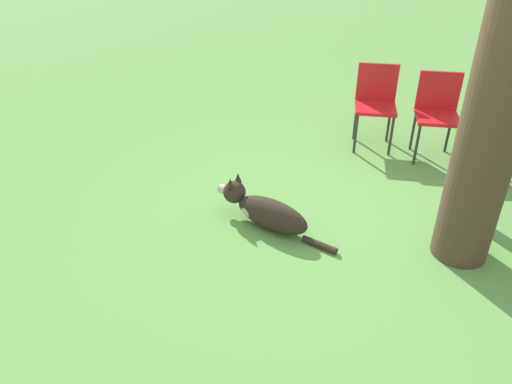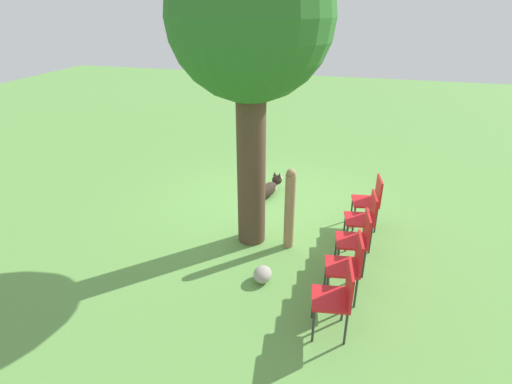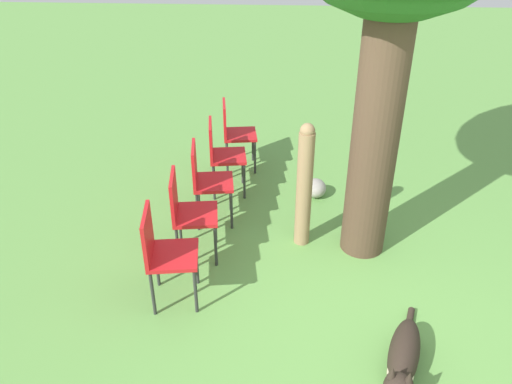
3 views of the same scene
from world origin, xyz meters
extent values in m
plane|color=#609947|center=(0.00, 0.00, 0.00)|extent=(30.00, 30.00, 0.00)
cylinder|color=#4C3828|center=(0.01, 0.82, 1.38)|extent=(0.44, 0.44, 2.75)
sphere|color=#2D6B28|center=(0.01, 0.82, 3.36)|extent=(2.20, 2.20, 2.20)
ellipsoid|color=#2D231C|center=(0.14, -0.73, 0.14)|extent=(0.43, 0.73, 0.28)
ellipsoid|color=#C6B293|center=(0.08, -0.91, 0.13)|extent=(0.26, 0.29, 0.17)
sphere|color=#2D231C|center=(0.01, -1.11, 0.23)|extent=(0.26, 0.26, 0.20)
cylinder|color=#C6B293|center=(-0.02, -1.22, 0.21)|extent=(0.11, 0.11, 0.09)
cone|color=#2D231C|center=(0.07, -1.13, 0.35)|extent=(0.07, 0.07, 0.09)
cone|color=#2D231C|center=(-0.04, -1.09, 0.35)|extent=(0.07, 0.07, 0.09)
cylinder|color=#2D231C|center=(0.28, -0.28, 0.03)|extent=(0.15, 0.32, 0.06)
cylinder|color=#937551|center=(-0.61, 0.86, 0.62)|extent=(0.16, 0.16, 1.23)
sphere|color=#937551|center=(-0.61, 0.86, 1.26)|extent=(0.14, 0.14, 0.14)
cube|color=red|center=(-1.73, -0.08, 0.47)|extent=(0.48, 0.50, 0.04)
cube|color=red|center=(-1.93, -0.11, 0.70)|extent=(0.09, 0.44, 0.42)
cylinder|color=#2D2D2D|center=(-1.58, 0.14, 0.23)|extent=(0.03, 0.03, 0.46)
cylinder|color=#2D2D2D|center=(-1.53, -0.24, 0.23)|extent=(0.03, 0.03, 0.46)
cylinder|color=#2D2D2D|center=(-1.94, 0.08, 0.23)|extent=(0.03, 0.03, 0.46)
cylinder|color=#2D2D2D|center=(-1.88, -0.29, 0.23)|extent=(0.03, 0.03, 0.46)
cube|color=red|center=(-1.65, 0.57, 0.47)|extent=(0.48, 0.50, 0.04)
cube|color=red|center=(-1.84, 0.55, 0.70)|extent=(0.09, 0.44, 0.42)
cylinder|color=#2D2D2D|center=(-1.50, 0.79, 0.23)|extent=(0.03, 0.03, 0.46)
cylinder|color=#2D2D2D|center=(-1.44, 0.41, 0.23)|extent=(0.03, 0.03, 0.46)
cylinder|color=#2D2D2D|center=(-1.86, 0.74, 0.23)|extent=(0.03, 0.03, 0.46)
cylinder|color=#2D2D2D|center=(-1.80, 0.36, 0.23)|extent=(0.03, 0.03, 0.46)
cube|color=red|center=(-1.57, 1.22, 0.47)|extent=(0.48, 0.50, 0.04)
cube|color=red|center=(-1.76, 1.20, 0.70)|extent=(0.09, 0.44, 0.42)
cylinder|color=#2D2D2D|center=(-1.42, 1.44, 0.23)|extent=(0.03, 0.03, 0.46)
cylinder|color=#2D2D2D|center=(-1.36, 1.06, 0.23)|extent=(0.03, 0.03, 0.46)
cylinder|color=#2D2D2D|center=(-1.77, 1.39, 0.23)|extent=(0.03, 0.03, 0.46)
cylinder|color=#2D2D2D|center=(-1.72, 1.01, 0.23)|extent=(0.03, 0.03, 0.46)
cube|color=red|center=(-1.48, 1.88, 0.47)|extent=(0.48, 0.50, 0.04)
cube|color=red|center=(-1.68, 1.85, 0.70)|extent=(0.09, 0.44, 0.42)
cylinder|color=#2D2D2D|center=(-1.33, 2.09, 0.23)|extent=(0.03, 0.03, 0.46)
cylinder|color=#2D2D2D|center=(-1.28, 1.71, 0.23)|extent=(0.03, 0.03, 0.46)
cylinder|color=#2D2D2D|center=(-1.69, 2.04, 0.23)|extent=(0.03, 0.03, 0.46)
cylinder|color=#2D2D2D|center=(-1.64, 1.66, 0.23)|extent=(0.03, 0.03, 0.46)
cube|color=red|center=(-1.40, 2.53, 0.47)|extent=(0.48, 0.50, 0.04)
cube|color=red|center=(-1.59, 2.50, 0.70)|extent=(0.09, 0.44, 0.42)
cylinder|color=#2D2D2D|center=(-1.25, 2.74, 0.23)|extent=(0.03, 0.03, 0.46)
cylinder|color=#2D2D2D|center=(-1.20, 2.36, 0.23)|extent=(0.03, 0.03, 0.46)
cylinder|color=#2D2D2D|center=(-1.61, 2.69, 0.23)|extent=(0.03, 0.03, 0.46)
cylinder|color=#2D2D2D|center=(-1.55, 2.31, 0.23)|extent=(0.03, 0.03, 0.46)
ellipsoid|color=gray|center=(-0.43, 1.83, 0.11)|extent=(0.25, 0.31, 0.21)
camera|label=1|loc=(3.57, 0.19, 2.57)|focal=35.00mm
camera|label=2|loc=(-1.51, 6.18, 3.55)|focal=28.00mm
camera|label=3|loc=(-0.81, -3.44, 3.07)|focal=35.00mm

